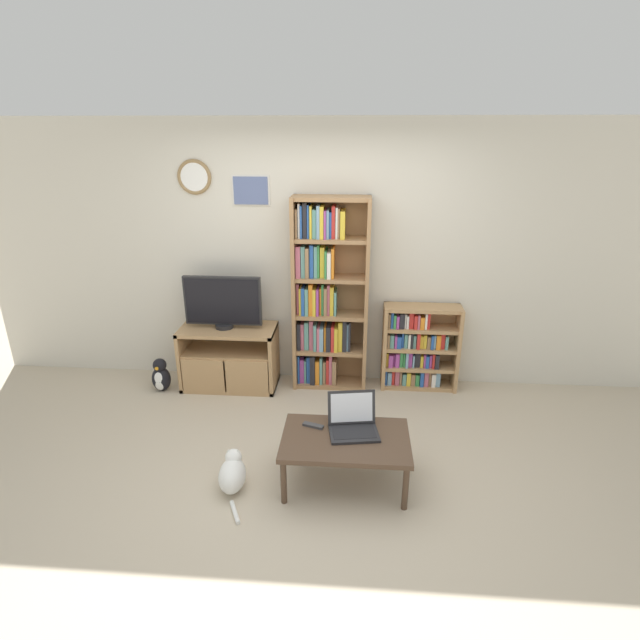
# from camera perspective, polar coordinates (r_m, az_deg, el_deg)

# --- Properties ---
(ground_plane) EXTENTS (18.00, 18.00, 0.00)m
(ground_plane) POSITION_cam_1_polar(r_m,az_deg,el_deg) (3.99, -1.91, -17.64)
(ground_plane) COLOR #BCAD93
(wall_back) EXTENTS (6.91, 0.09, 2.60)m
(wall_back) POSITION_cam_1_polar(r_m,az_deg,el_deg) (4.96, -0.04, 7.23)
(wall_back) COLOR beige
(wall_back) RESTS_ON ground_plane
(tv_stand) EXTENTS (0.95, 0.47, 0.64)m
(tv_stand) POSITION_cam_1_polar(r_m,az_deg,el_deg) (5.16, -10.33, -4.20)
(tv_stand) COLOR tan
(tv_stand) RESTS_ON ground_plane
(television) EXTENTS (0.76, 0.18, 0.53)m
(television) POSITION_cam_1_polar(r_m,az_deg,el_deg) (4.96, -11.05, 2.00)
(television) COLOR black
(television) RESTS_ON tv_stand
(bookshelf_tall) EXTENTS (0.73, 0.30, 1.92)m
(bookshelf_tall) POSITION_cam_1_polar(r_m,az_deg,el_deg) (4.89, 0.55, 2.55)
(bookshelf_tall) COLOR #9E754C
(bookshelf_tall) RESTS_ON ground_plane
(bookshelf_short) EXTENTS (0.76, 0.26, 0.87)m
(bookshelf_short) POSITION_cam_1_polar(r_m,az_deg,el_deg) (5.12, 10.99, -3.17)
(bookshelf_short) COLOR tan
(bookshelf_short) RESTS_ON ground_plane
(coffee_table) EXTENTS (0.93, 0.59, 0.39)m
(coffee_table) POSITION_cam_1_polar(r_m,az_deg,el_deg) (3.75, 2.93, -13.80)
(coffee_table) COLOR #4C3828
(coffee_table) RESTS_ON ground_plane
(laptop) EXTENTS (0.40, 0.35, 0.27)m
(laptop) POSITION_cam_1_polar(r_m,az_deg,el_deg) (3.78, 3.78, -11.56)
(laptop) COLOR #232326
(laptop) RESTS_ON coffee_table
(remote_near_laptop) EXTENTS (0.17, 0.09, 0.02)m
(remote_near_laptop) POSITION_cam_1_polar(r_m,az_deg,el_deg) (3.84, -0.78, -11.96)
(remote_near_laptop) COLOR #38383A
(remote_near_laptop) RESTS_ON coffee_table
(cat) EXTENTS (0.24, 0.52, 0.29)m
(cat) POSITION_cam_1_polar(r_m,az_deg,el_deg) (3.88, -9.96, -16.87)
(cat) COLOR white
(cat) RESTS_ON ground_plane
(penguin_figurine) EXTENTS (0.19, 0.17, 0.35)m
(penguin_figurine) POSITION_cam_1_polar(r_m,az_deg,el_deg) (5.30, -17.73, -6.15)
(penguin_figurine) COLOR black
(penguin_figurine) RESTS_ON ground_plane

